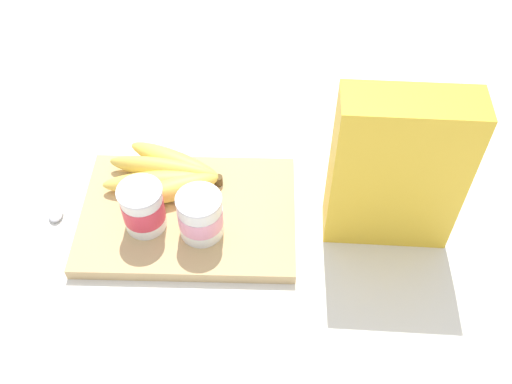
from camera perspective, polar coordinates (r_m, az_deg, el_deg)
name	(u,v)px	position (r m, az deg, el deg)	size (l,w,h in m)	color
ground_plane	(189,218)	(0.97, -6.51, -2.57)	(2.40, 2.40, 0.00)	silver
cutting_board	(189,215)	(0.96, -6.56, -2.20)	(0.34, 0.24, 0.02)	tan
cereal_box	(397,171)	(0.87, 13.50, 2.00)	(0.19, 0.07, 0.27)	yellow
yogurt_cup_front	(200,215)	(0.90, -5.42, -2.28)	(0.07, 0.07, 0.08)	white
yogurt_cup_back	(143,208)	(0.92, -10.90, -1.53)	(0.07, 0.07, 0.08)	white
banana_bunch	(168,175)	(0.99, -8.54, 1.65)	(0.20, 0.16, 0.04)	#EFCB51
spoon	(57,203)	(1.03, -18.76, -1.01)	(0.04, 0.13, 0.01)	silver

